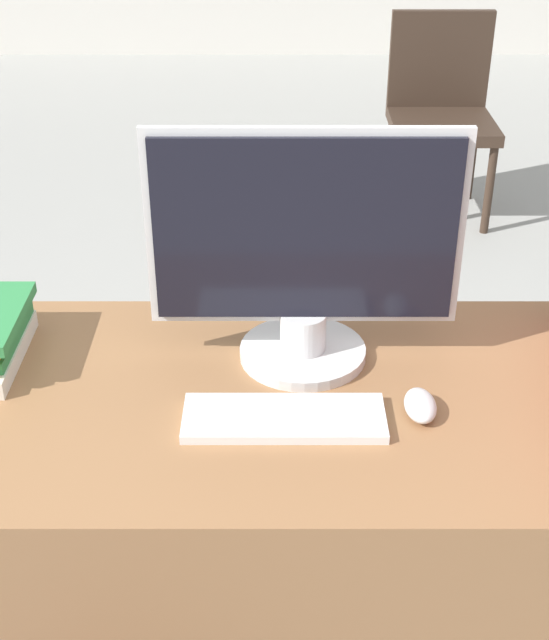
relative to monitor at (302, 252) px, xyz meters
name	(u,v)px	position (x,y,z in m)	size (l,w,h in m)	color
desk	(249,550)	(-0.10, -0.12, -0.59)	(1.27, 0.66, 0.75)	#8C603D
monitor	(302,252)	(0.00, 0.00, 0.00)	(0.55, 0.23, 0.44)	silver
keyboard	(282,418)	(-0.04, -0.20, -0.21)	(0.34, 0.12, 0.02)	white
mouse	(418,405)	(0.19, -0.18, -0.20)	(0.05, 0.09, 0.03)	silver
far_chair	(438,105)	(0.67, 2.41, -0.48)	(0.44, 0.44, 0.86)	#38281E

